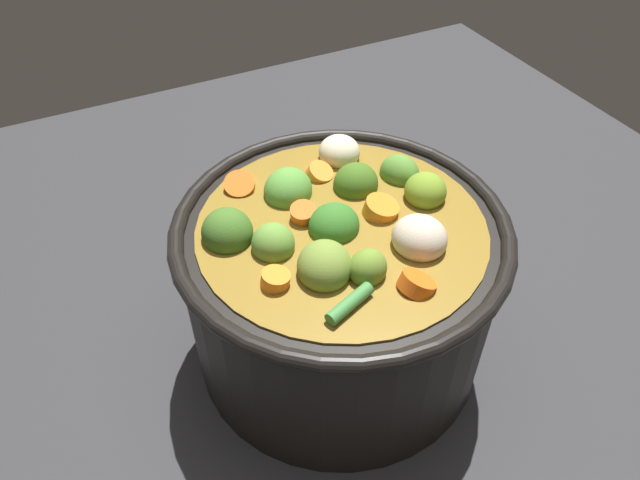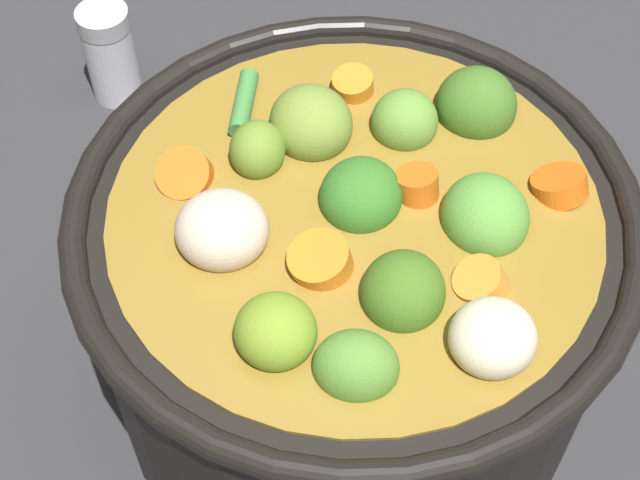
{
  "view_description": "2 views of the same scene",
  "coord_description": "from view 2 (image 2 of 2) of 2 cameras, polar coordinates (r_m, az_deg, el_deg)",
  "views": [
    {
      "loc": [
        0.17,
        0.3,
        0.46
      ],
      "look_at": [
        0.02,
        -0.0,
        0.14
      ],
      "focal_mm": 33.32,
      "sensor_mm": 36.0,
      "label": 1
    },
    {
      "loc": [
        -0.26,
        -0.11,
        0.5
      ],
      "look_at": [
        -0.01,
        0.01,
        0.14
      ],
      "focal_mm": 54.34,
      "sensor_mm": 36.0,
      "label": 2
    }
  ],
  "objects": [
    {
      "name": "salt_shaker",
      "position": [
        0.71,
        -12.24,
        10.68
      ],
      "size": [
        0.04,
        0.04,
        0.07
      ],
      "color": "silver",
      "rests_on": "ground_plane"
    },
    {
      "name": "cooking_pot",
      "position": [
        0.5,
        1.85,
        -3.14
      ],
      "size": [
        0.27,
        0.27,
        0.18
      ],
      "color": "black",
      "rests_on": "ground_plane"
    },
    {
      "name": "ground_plane",
      "position": [
        0.57,
        1.61,
        -7.78
      ],
      "size": [
        1.1,
        1.1,
        0.0
      ],
      "primitive_type": "plane",
      "color": "#2D2D30"
    }
  ]
}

